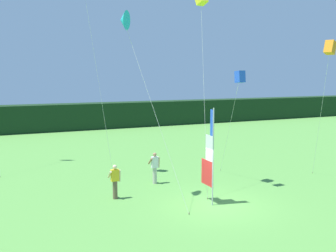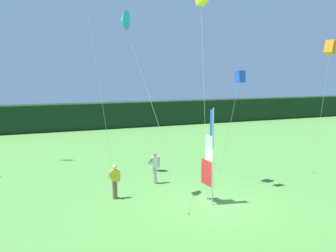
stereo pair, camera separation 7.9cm
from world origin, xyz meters
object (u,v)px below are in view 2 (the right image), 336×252
object	(u,v)px
banner_flag	(209,158)
person_mid_field	(115,181)
person_near_banner	(155,167)
kite_cyan_delta_0	(124,21)
kite_orange_box_3	(330,48)
kite_blue_box_2	(240,77)

from	to	relation	value
banner_flag	person_mid_field	distance (m)	4.52
banner_flag	person_near_banner	size ratio (longest dim) A/B	2.58
person_near_banner	kite_cyan_delta_0	world-z (taller)	kite_cyan_delta_0
kite_orange_box_3	kite_blue_box_2	bearing A→B (deg)	165.96
kite_cyan_delta_0	banner_flag	bearing A→B (deg)	-36.08
person_mid_field	kite_blue_box_2	xyz separation A→B (m)	(6.22, -0.81, 4.75)
banner_flag	kite_blue_box_2	xyz separation A→B (m)	(2.54, 1.52, 3.53)
person_near_banner	person_mid_field	xyz separation A→B (m)	(-2.65, -1.61, -0.03)
person_mid_field	banner_flag	bearing A→B (deg)	-32.27
kite_cyan_delta_0	kite_orange_box_3	world-z (taller)	kite_cyan_delta_0
kite_cyan_delta_0	kite_blue_box_2	world-z (taller)	kite_cyan_delta_0
kite_blue_box_2	kite_orange_box_3	size ratio (longest dim) A/B	0.79
kite_orange_box_3	person_near_banner	bearing A→B (deg)	156.43
banner_flag	person_mid_field	size ratio (longest dim) A/B	2.68
person_near_banner	kite_blue_box_2	size ratio (longest dim) A/B	0.28
banner_flag	person_mid_field	world-z (taller)	banner_flag
person_mid_field	kite_cyan_delta_0	bearing A→B (deg)	-3.12
banner_flag	kite_orange_box_3	size ratio (longest dim) A/B	0.58
kite_orange_box_3	person_mid_field	bearing A→B (deg)	169.71
person_mid_field	kite_orange_box_3	world-z (taller)	kite_orange_box_3
banner_flag	person_near_banner	xyz separation A→B (m)	(-1.04, 3.94, -1.18)
person_mid_field	kite_orange_box_3	xyz separation A→B (m)	(10.87, -1.97, 6.23)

